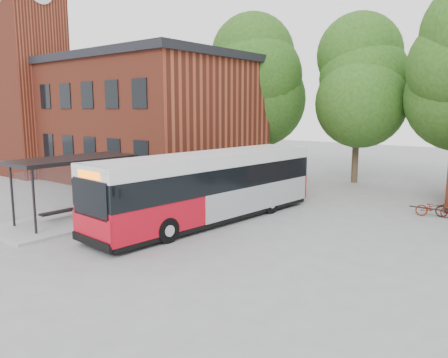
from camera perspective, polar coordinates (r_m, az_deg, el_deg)
The scene contains 8 objects.
ground at distance 17.89m, azimuth -8.14°, elevation -7.12°, with size 100.00×100.00×0.00m, color slate.
station_building at distance 32.92m, azimuth -12.32°, elevation 7.67°, with size 18.40×10.40×8.50m, color maroon, non-canonical shape.
clock_tower at distance 35.98m, azimuth -24.01°, elevation 14.95°, with size 5.20×5.20×18.20m, color maroon, non-canonical shape.
bus_shelter at distance 20.48m, azimuth -18.93°, elevation -1.29°, with size 3.60×7.00×2.90m, color #232326, non-canonical shape.
tree_0 at distance 33.34m, azimuth 5.03°, elevation 10.00°, with size 7.92×7.92×11.00m, color #1F4512, non-canonical shape.
tree_1 at distance 30.91m, azimuth 17.06°, elevation 9.16°, with size 7.92×7.92×10.40m, color #1F4512, non-canonical shape.
city_bus at distance 19.42m, azimuth -1.78°, elevation -1.11°, with size 2.56×12.01×3.05m, color #B90A1B, non-canonical shape.
bicycle_0 at distance 22.55m, azimuth 25.75°, elevation -3.45°, with size 0.56×1.59×0.84m, color #581909.
Camera 1 is at (12.64, -11.63, 4.98)m, focal length 35.00 mm.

